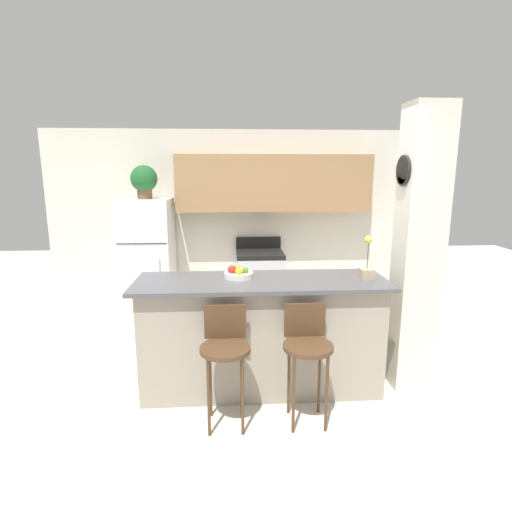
# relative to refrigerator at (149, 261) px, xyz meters

# --- Properties ---
(ground_plane) EXTENTS (14.00, 14.00, 0.00)m
(ground_plane) POSITION_rel_refrigerator_xyz_m (1.37, -1.86, -0.82)
(ground_plane) COLOR beige
(wall_back) EXTENTS (5.60, 0.38, 2.55)m
(wall_back) POSITION_rel_refrigerator_xyz_m (1.51, 0.33, 0.69)
(wall_back) COLOR silver
(wall_back) RESTS_ON ground_plane
(pillar_right) EXTENTS (0.38, 0.32, 2.55)m
(pillar_right) POSITION_rel_refrigerator_xyz_m (2.77, -1.88, 0.46)
(pillar_right) COLOR silver
(pillar_right) RESTS_ON ground_plane
(counter_bar) EXTENTS (2.24, 0.72, 1.04)m
(counter_bar) POSITION_rel_refrigerator_xyz_m (1.37, -1.86, -0.30)
(counter_bar) COLOR gray
(counter_bar) RESTS_ON ground_plane
(refrigerator) EXTENTS (0.64, 0.73, 1.64)m
(refrigerator) POSITION_rel_refrigerator_xyz_m (0.00, 0.00, 0.00)
(refrigerator) COLOR white
(refrigerator) RESTS_ON ground_plane
(stove_range) EXTENTS (0.64, 0.62, 1.07)m
(stove_range) POSITION_rel_refrigerator_xyz_m (1.49, 0.06, -0.36)
(stove_range) COLOR silver
(stove_range) RESTS_ON ground_plane
(bar_stool_left) EXTENTS (0.39, 0.39, 0.95)m
(bar_stool_left) POSITION_rel_refrigerator_xyz_m (1.05, -2.38, -0.18)
(bar_stool_left) COLOR #4C331E
(bar_stool_left) RESTS_ON ground_plane
(bar_stool_right) EXTENTS (0.39, 0.39, 0.95)m
(bar_stool_right) POSITION_rel_refrigerator_xyz_m (1.69, -2.38, -0.18)
(bar_stool_right) COLOR #4C331E
(bar_stool_right) RESTS_ON ground_plane
(potted_plant_on_fridge) EXTENTS (0.34, 0.34, 0.43)m
(potted_plant_on_fridge) POSITION_rel_refrigerator_xyz_m (-0.00, 0.00, 1.06)
(potted_plant_on_fridge) COLOR brown
(potted_plant_on_fridge) RESTS_ON refrigerator
(orchid_vase) EXTENTS (0.12, 0.12, 0.39)m
(orchid_vase) POSITION_rel_refrigerator_xyz_m (2.31, -1.89, 0.33)
(orchid_vase) COLOR tan
(orchid_vase) RESTS_ON counter_bar
(fruit_bowl) EXTENTS (0.26, 0.26, 0.12)m
(fruit_bowl) POSITION_rel_refrigerator_xyz_m (1.17, -1.78, 0.26)
(fruit_bowl) COLOR silver
(fruit_bowl) RESTS_ON counter_bar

